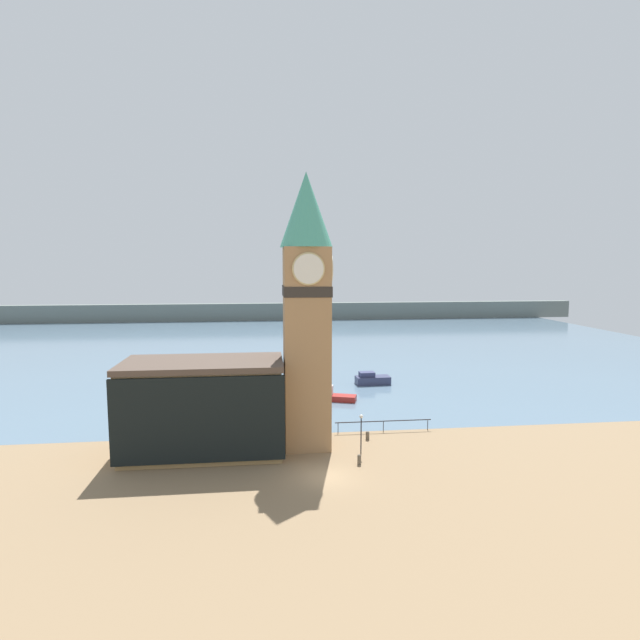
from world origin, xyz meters
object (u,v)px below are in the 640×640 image
mooring_bollard_far (359,459)px  lamp_post (361,426)px  boat_near (327,395)px  mooring_bollard_near (368,435)px  boat_far (372,379)px  pier_building (204,407)px  clock_tower (307,304)px

mooring_bollard_far → lamp_post: 3.14m
mooring_bollard_far → boat_near: bearing=90.3°
mooring_bollard_far → mooring_bollard_near: bearing=71.6°
lamp_post → boat_far: bearing=75.5°
boat_near → boat_far: boat_near is taller
pier_building → mooring_bollard_far: pier_building is taller
pier_building → mooring_bollard_near: size_ratio=16.96×
boat_near → clock_tower: bearing=-85.7°
boat_near → mooring_bollard_near: boat_near is taller
clock_tower → mooring_bollard_near: 13.72m
boat_near → mooring_bollard_near: size_ratio=7.88×
pier_building → mooring_bollard_near: (14.76, 1.53, -3.63)m
clock_tower → boat_far: size_ratio=5.13×
clock_tower → mooring_bollard_near: clock_tower is taller
boat_near → lamp_post: 17.42m
mooring_bollard_near → mooring_bollard_far: size_ratio=0.94×
boat_far → lamp_post: (-6.36, -24.60, 1.79)m
mooring_bollard_near → lamp_post: 4.10m
pier_building → boat_near: pier_building is taller
boat_far → lamp_post: 25.47m
pier_building → boat_far: (19.84, 22.80, -3.39)m
pier_building → lamp_post: size_ratio=3.97×
boat_far → clock_tower: bearing=-118.2°
boat_far → mooring_bollard_near: bearing=-105.5°
pier_building → mooring_bollard_far: bearing=-17.8°
boat_near → lamp_post: lamp_post is taller
mooring_bollard_near → lamp_post: lamp_post is taller
clock_tower → boat_far: 27.51m
clock_tower → pier_building: clock_tower is taller
clock_tower → mooring_bollard_near: size_ratio=29.81×
boat_near → mooring_bollard_near: (1.99, -13.98, -0.20)m
clock_tower → pier_building: (-9.00, -0.65, -8.79)m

